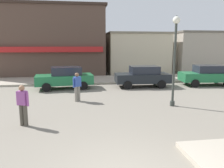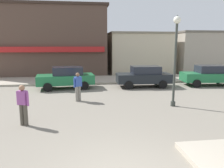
{
  "view_description": "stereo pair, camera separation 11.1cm",
  "coord_description": "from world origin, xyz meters",
  "px_view_note": "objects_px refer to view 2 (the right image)",
  "views": [
    {
      "loc": [
        -0.98,
        -4.42,
        3.13
      ],
      "look_at": [
        0.3,
        4.5,
        1.5
      ],
      "focal_mm": 35.0,
      "sensor_mm": 36.0,
      "label": 1
    },
    {
      "loc": [
        -0.87,
        -4.44,
        3.13
      ],
      "look_at": [
        0.3,
        4.5,
        1.5
      ],
      "focal_mm": 35.0,
      "sensor_mm": 36.0,
      "label": 2
    }
  ],
  "objects_px": {
    "lamp_post": "(176,48)",
    "parked_car_third": "(209,75)",
    "pedestrian_crossing_far": "(78,86)",
    "pedestrian_crossing_near": "(23,104)",
    "parked_car_second": "(144,76)",
    "parked_car_nearest": "(66,77)"
  },
  "relations": [
    {
      "from": "parked_car_third",
      "to": "pedestrian_crossing_near",
      "type": "height_order",
      "value": "pedestrian_crossing_near"
    },
    {
      "from": "parked_car_second",
      "to": "pedestrian_crossing_near",
      "type": "bearing_deg",
      "value": -133.68
    },
    {
      "from": "parked_car_nearest",
      "to": "parked_car_second",
      "type": "xyz_separation_m",
      "value": [
        5.73,
        -0.12,
        0.0
      ]
    },
    {
      "from": "lamp_post",
      "to": "parked_car_third",
      "type": "bearing_deg",
      "value": 45.69
    },
    {
      "from": "parked_car_nearest",
      "to": "parked_car_second",
      "type": "height_order",
      "value": "same"
    },
    {
      "from": "pedestrian_crossing_far",
      "to": "pedestrian_crossing_near",
      "type": "bearing_deg",
      "value": -120.01
    },
    {
      "from": "lamp_post",
      "to": "pedestrian_crossing_near",
      "type": "distance_m",
      "value": 7.45
    },
    {
      "from": "pedestrian_crossing_far",
      "to": "parked_car_third",
      "type": "bearing_deg",
      "value": 19.58
    },
    {
      "from": "parked_car_nearest",
      "to": "pedestrian_crossing_near",
      "type": "relative_size",
      "value": 2.59
    },
    {
      "from": "pedestrian_crossing_near",
      "to": "parked_car_second",
      "type": "bearing_deg",
      "value": 46.32
    },
    {
      "from": "parked_car_second",
      "to": "pedestrian_crossing_far",
      "type": "relative_size",
      "value": 2.52
    },
    {
      "from": "parked_car_nearest",
      "to": "parked_car_third",
      "type": "xyz_separation_m",
      "value": [
        10.87,
        -0.24,
        0.0
      ]
    },
    {
      "from": "parked_car_second",
      "to": "pedestrian_crossing_near",
      "type": "xyz_separation_m",
      "value": [
        -6.84,
        -7.16,
        0.06
      ]
    },
    {
      "from": "parked_car_nearest",
      "to": "parked_car_second",
      "type": "distance_m",
      "value": 5.73
    },
    {
      "from": "parked_car_nearest",
      "to": "pedestrian_crossing_far",
      "type": "xyz_separation_m",
      "value": [
        0.92,
        -3.77,
        0.06
      ]
    },
    {
      "from": "parked_car_third",
      "to": "parked_car_nearest",
      "type": "bearing_deg",
      "value": 178.76
    },
    {
      "from": "lamp_post",
      "to": "parked_car_third",
      "type": "height_order",
      "value": "lamp_post"
    },
    {
      "from": "lamp_post",
      "to": "parked_car_second",
      "type": "xyz_separation_m",
      "value": [
        -0.07,
        5.31,
        -2.15
      ]
    },
    {
      "from": "parked_car_nearest",
      "to": "parked_car_third",
      "type": "relative_size",
      "value": 1.01
    },
    {
      "from": "parked_car_third",
      "to": "pedestrian_crossing_far",
      "type": "bearing_deg",
      "value": -160.42
    },
    {
      "from": "parked_car_second",
      "to": "pedestrian_crossing_far",
      "type": "height_order",
      "value": "pedestrian_crossing_far"
    },
    {
      "from": "lamp_post",
      "to": "parked_car_nearest",
      "type": "height_order",
      "value": "lamp_post"
    }
  ]
}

